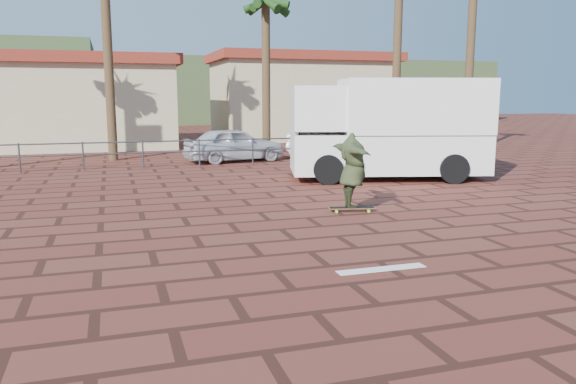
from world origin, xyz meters
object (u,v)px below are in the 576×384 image
Objects in this scene: campervan at (389,127)px; car_silver at (234,145)px; longboard at (352,208)px; skateboarder at (353,170)px; car_white at (335,141)px.

car_silver is at bearing 136.07° from campervan.
skateboarder is (-0.00, 0.00, 0.85)m from longboard.
skateboarder is 5.50m from campervan.
car_white is (3.91, 10.58, 0.59)m from longboard.
campervan is at bearing -159.20° from car_silver.
longboard is 0.52× the size of skateboarder.
campervan reaches higher than car_white.
car_silver is (-0.44, 10.37, -0.27)m from skateboarder.
car_white is (4.35, 0.21, 0.01)m from car_silver.
campervan is (3.18, 4.44, 0.67)m from skateboarder.
campervan is 7.01m from car_silver.
car_silver is (-0.44, 10.37, 0.58)m from longboard.
car_silver is at bearing 110.73° from car_white.
skateboarder reaches higher than car_white.
campervan reaches higher than longboard.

